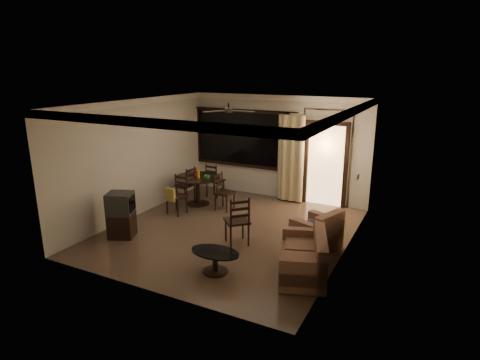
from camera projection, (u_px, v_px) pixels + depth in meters
The scene contains 12 objects.
ground at pixel (229, 231), 8.88m from camera, with size 5.50×5.50×0.00m, color #7F6651.
room_shell at pixel (286, 139), 9.64m from camera, with size 5.50×6.70×5.50m.
dining_table at pixel (198, 183), 10.48m from camera, with size 1.19×1.19×0.97m.
dining_chair_west at pixel (186, 191), 10.80m from camera, with size 0.45×0.45×0.95m.
dining_chair_east at pixel (224, 199), 10.14m from camera, with size 0.45×0.45×0.95m.
dining_chair_south at pixel (177, 202), 9.85m from camera, with size 0.45×0.51×0.95m.
dining_chair_north at pixel (215, 186), 11.21m from camera, with size 0.45×0.45×0.95m.
tv_cabinet at pixel (121, 215), 8.47m from camera, with size 0.65×0.62×0.98m.
sofa at pixel (306, 259), 6.94m from camera, with size 1.18×1.60×0.76m.
armchair at pixel (318, 233), 7.94m from camera, with size 1.00×1.00×0.79m.
coffee_table at pixel (215, 258), 7.03m from camera, with size 0.91×0.55×0.40m.
side_chair at pixel (237, 230), 8.17m from camera, with size 0.65×0.65×1.04m.
Camera 1 is at (3.95, -7.23, 3.50)m, focal length 30.00 mm.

